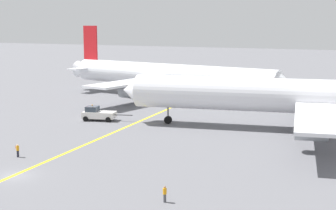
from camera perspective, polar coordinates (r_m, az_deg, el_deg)
name	(u,v)px	position (r m, az deg, el deg)	size (l,w,h in m)	color
ground_plane	(14,176)	(58.11, -17.17, -7.76)	(600.00, 600.00, 0.00)	slate
taxiway_stripe	(64,154)	(66.03, -11.86, -5.51)	(0.50, 120.00, 0.01)	yellow
airliner_at_gate_left	(168,76)	(112.15, -0.05, 3.38)	(57.54, 43.77, 16.25)	white
airliner_being_pushed	(303,97)	(80.52, 15.19, 0.91)	(58.29, 49.68, 16.91)	silver
pushback_tug	(98,114)	(87.55, -8.00, -1.01)	(8.87, 4.21, 2.77)	white
ground_crew_wing_walker_right	(18,150)	(65.74, -16.82, -4.98)	(0.49, 0.36, 1.69)	black
ground_crew_ramp_agent_by_cones	(165,194)	(47.51, -0.37, -10.13)	(0.36, 0.36, 1.58)	#4C4C51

